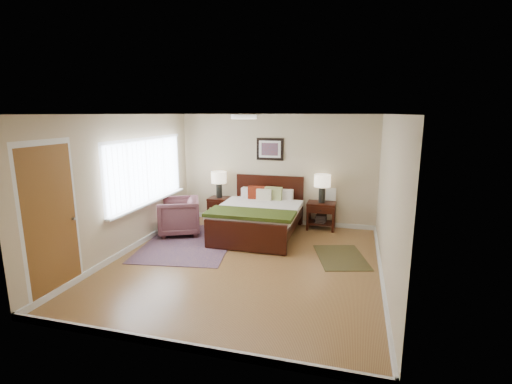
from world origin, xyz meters
TOP-DOWN VIEW (x-y plane):
  - floor at (0.00, 0.00)m, footprint 5.00×5.00m
  - back_wall at (0.00, 2.50)m, footprint 4.50×0.04m
  - front_wall at (0.00, -2.50)m, footprint 4.50×0.04m
  - left_wall at (-2.25, 0.00)m, footprint 0.04×5.00m
  - right_wall at (2.25, 0.00)m, footprint 0.04×5.00m
  - ceiling at (0.00, 0.00)m, footprint 4.50×5.00m
  - window at (-2.20, 0.70)m, footprint 0.11×2.72m
  - door at (-2.23, -1.75)m, footprint 0.06×1.00m
  - ceil_fixture at (0.00, 0.00)m, footprint 0.44×0.44m
  - bed at (-0.14, 1.49)m, footprint 1.69×2.04m
  - wall_art at (-0.14, 2.47)m, footprint 0.62×0.05m
  - nightstand_left at (-1.31, 2.25)m, footprint 0.48×0.43m
  - nightstand_right at (1.08, 2.26)m, footprint 0.61×0.46m
  - lamp_left at (-1.31, 2.27)m, footprint 0.36×0.36m
  - lamp_right at (1.08, 2.27)m, footprint 0.36×0.36m
  - armchair at (-1.80, 1.14)m, footprint 1.12×1.11m
  - rug_persian at (-1.35, 0.67)m, footprint 1.99×2.56m
  - rug_navy at (1.59, 0.67)m, footprint 1.10×1.37m

SIDE VIEW (x-z plane):
  - floor at x=0.00m, z-range 0.00..0.00m
  - rug_persian at x=-1.35m, z-range 0.00..0.01m
  - rug_navy at x=1.59m, z-range 0.00..0.01m
  - nightstand_right at x=1.08m, z-range 0.07..0.67m
  - armchair at x=-1.80m, z-range 0.00..0.77m
  - nightstand_left at x=-1.31m, z-range 0.16..0.73m
  - bed at x=-0.14m, z-range -0.04..1.06m
  - lamp_left at x=-1.31m, z-range 0.70..1.31m
  - lamp_right at x=1.08m, z-range 0.73..1.34m
  - door at x=-2.23m, z-range -0.02..2.16m
  - back_wall at x=0.00m, z-range 0.00..2.50m
  - front_wall at x=0.00m, z-range 0.00..2.50m
  - left_wall at x=-2.25m, z-range 0.00..2.50m
  - right_wall at x=2.25m, z-range 0.00..2.50m
  - window at x=-2.20m, z-range 0.72..2.04m
  - wall_art at x=-0.14m, z-range 1.47..1.97m
  - ceil_fixture at x=0.00m, z-range 2.43..2.50m
  - ceiling at x=0.00m, z-range 2.49..2.51m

